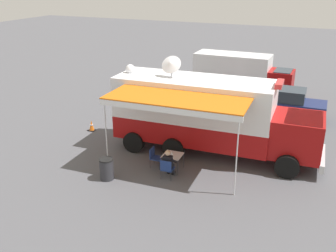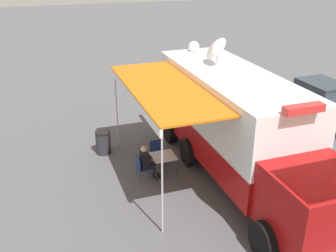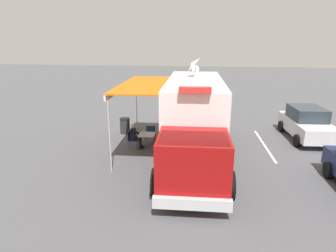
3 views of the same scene
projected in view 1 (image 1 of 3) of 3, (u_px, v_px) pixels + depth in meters
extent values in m
plane|color=#515156|center=(193.00, 149.00, 18.64)|extent=(100.00, 100.00, 0.00)
cube|color=silver|center=(193.00, 121.00, 22.22)|extent=(0.34, 4.80, 0.01)
cube|color=#9E0F0F|center=(193.00, 127.00, 18.22)|extent=(2.83, 7.31, 1.10)
cube|color=white|center=(194.00, 99.00, 17.71)|extent=(2.83, 7.31, 1.70)
cube|color=white|center=(193.00, 116.00, 18.02)|extent=(2.85, 7.33, 0.10)
cube|color=#9E0F0F|center=(297.00, 135.00, 16.56)|extent=(2.39, 2.20, 1.70)
cube|color=#28333D|center=(303.00, 125.00, 16.31)|extent=(2.22, 1.57, 0.70)
cube|color=silver|center=(322.00, 158.00, 16.51)|extent=(2.38, 0.31, 0.36)
cylinder|color=black|center=(292.00, 144.00, 18.06)|extent=(0.35, 1.01, 1.00)
cylinder|color=black|center=(287.00, 167.00, 15.88)|extent=(0.35, 1.01, 1.00)
cylinder|color=black|center=(190.00, 129.00, 19.73)|extent=(0.35, 1.01, 1.00)
cylinder|color=black|center=(173.00, 148.00, 17.56)|extent=(0.35, 1.01, 1.00)
cylinder|color=black|center=(154.00, 124.00, 20.39)|extent=(0.35, 1.01, 1.00)
cylinder|color=black|center=(134.00, 142.00, 18.22)|extent=(0.35, 1.01, 1.00)
cube|color=white|center=(194.00, 80.00, 17.38)|extent=(2.83, 7.31, 0.10)
cube|color=red|center=(279.00, 84.00, 16.08)|extent=(1.11, 0.33, 0.20)
cylinder|color=silver|center=(172.00, 72.00, 17.64)|extent=(0.10, 0.10, 0.45)
cone|color=silver|center=(171.00, 64.00, 17.37)|extent=(0.76, 0.93, 0.81)
sphere|color=white|center=(130.00, 69.00, 18.37)|extent=(0.44, 0.44, 0.44)
cube|color=orange|center=(177.00, 99.00, 15.41)|extent=(2.46, 5.86, 0.06)
cube|color=white|center=(167.00, 110.00, 14.55)|extent=(0.35, 5.76, 0.24)
cylinder|color=silver|center=(237.00, 156.00, 14.23)|extent=(0.05, 0.05, 3.25)
cylinder|color=silver|center=(106.00, 136.00, 16.05)|extent=(0.05, 0.05, 3.25)
cube|color=silver|center=(173.00, 155.00, 16.42)|extent=(0.84, 0.84, 0.03)
cylinder|color=#333338|center=(183.00, 161.00, 16.75)|extent=(0.03, 0.03, 0.70)
cylinder|color=#333338|center=(178.00, 168.00, 16.11)|extent=(0.03, 0.03, 0.70)
cylinder|color=#333338|center=(168.00, 158.00, 17.00)|extent=(0.03, 0.03, 0.70)
cylinder|color=#333338|center=(161.00, 165.00, 16.35)|extent=(0.03, 0.03, 0.70)
cylinder|color=silver|center=(172.00, 154.00, 16.22)|extent=(0.07, 0.07, 0.20)
cylinder|color=white|center=(172.00, 152.00, 16.18)|extent=(0.04, 0.04, 0.02)
cube|color=navy|center=(168.00, 169.00, 15.90)|extent=(0.50, 0.50, 0.04)
cube|color=navy|center=(166.00, 166.00, 15.62)|extent=(0.06, 0.48, 0.44)
cylinder|color=#333338|center=(165.00, 170.00, 16.24)|extent=(0.02, 0.02, 0.42)
cylinder|color=#333338|center=(175.00, 172.00, 16.09)|extent=(0.02, 0.02, 0.42)
cylinder|color=#333338|center=(161.00, 175.00, 15.86)|extent=(0.02, 0.02, 0.42)
cylinder|color=#333338|center=(171.00, 177.00, 15.71)|extent=(0.02, 0.02, 0.42)
cube|color=navy|center=(157.00, 158.00, 16.81)|extent=(0.50, 0.50, 0.04)
cube|color=navy|center=(152.00, 153.00, 16.80)|extent=(0.48, 0.06, 0.44)
cylinder|color=#333338|center=(163.00, 161.00, 17.01)|extent=(0.02, 0.02, 0.42)
cylinder|color=#333338|center=(160.00, 165.00, 16.62)|extent=(0.02, 0.02, 0.42)
cylinder|color=#333338|center=(154.00, 160.00, 17.15)|extent=(0.02, 0.02, 0.42)
cylinder|color=#333338|center=(150.00, 164.00, 16.77)|extent=(0.02, 0.02, 0.42)
cube|color=black|center=(168.00, 162.00, 15.79)|extent=(0.26, 0.37, 0.56)
sphere|color=tan|center=(168.00, 153.00, 15.63)|extent=(0.22, 0.22, 0.22)
cylinder|color=black|center=(164.00, 159.00, 15.95)|extent=(0.43, 0.11, 0.34)
cylinder|color=black|center=(174.00, 161.00, 15.80)|extent=(0.43, 0.11, 0.34)
cylinder|color=black|center=(167.00, 166.00, 16.08)|extent=(0.39, 0.15, 0.13)
cylinder|color=black|center=(169.00, 169.00, 16.32)|extent=(0.11, 0.11, 0.42)
cube|color=black|center=(169.00, 172.00, 16.44)|extent=(0.24, 0.11, 0.07)
cylinder|color=black|center=(172.00, 167.00, 16.01)|extent=(0.39, 0.15, 0.13)
cylinder|color=black|center=(173.00, 170.00, 16.25)|extent=(0.11, 0.11, 0.42)
cube|color=black|center=(174.00, 173.00, 16.37)|extent=(0.24, 0.11, 0.07)
cylinder|color=#2D2D33|center=(107.00, 170.00, 15.81)|extent=(0.56, 0.56, 0.85)
cylinder|color=black|center=(106.00, 160.00, 15.65)|extent=(0.57, 0.57, 0.06)
cube|color=black|center=(92.00, 130.00, 20.91)|extent=(0.36, 0.36, 0.03)
cone|color=orange|center=(92.00, 125.00, 20.80)|extent=(0.26, 0.26, 0.55)
cylinder|color=white|center=(92.00, 125.00, 20.79)|extent=(0.17, 0.17, 0.06)
cube|color=white|center=(232.00, 69.00, 27.37)|extent=(2.11, 5.20, 2.20)
cube|color=#9E0F0F|center=(232.00, 81.00, 27.68)|extent=(2.13, 5.22, 0.50)
cube|color=#9E0F0F|center=(281.00, 81.00, 26.27)|extent=(1.89, 1.60, 1.40)
cube|color=#28333D|center=(283.00, 75.00, 26.07)|extent=(1.68, 1.10, 0.60)
cylinder|color=black|center=(276.00, 86.00, 27.57)|extent=(0.26, 0.84, 0.84)
cylinder|color=black|center=(271.00, 94.00, 25.78)|extent=(0.26, 0.84, 0.84)
cylinder|color=black|center=(216.00, 80.00, 29.23)|extent=(0.26, 0.84, 0.84)
cylinder|color=black|center=(208.00, 87.00, 27.44)|extent=(0.26, 0.84, 0.84)
cube|color=navy|center=(288.00, 107.00, 22.48)|extent=(1.88, 4.23, 0.76)
cube|color=#28333D|center=(286.00, 94.00, 22.27)|extent=(1.64, 2.13, 0.68)
cylinder|color=black|center=(311.00, 111.00, 22.93)|extent=(0.23, 0.64, 0.64)
cylinder|color=black|center=(309.00, 121.00, 21.38)|extent=(0.23, 0.64, 0.64)
cylinder|color=black|center=(267.00, 106.00, 23.86)|extent=(0.23, 0.64, 0.64)
cylinder|color=black|center=(262.00, 115.00, 22.32)|extent=(0.23, 0.64, 0.64)
cube|color=silver|center=(187.00, 96.00, 24.51)|extent=(2.11, 4.32, 0.76)
cube|color=#28333D|center=(185.00, 84.00, 24.30)|extent=(1.75, 2.22, 0.68)
cylinder|color=black|center=(210.00, 99.00, 25.04)|extent=(0.27, 0.65, 0.64)
cylinder|color=black|center=(203.00, 108.00, 23.46)|extent=(0.27, 0.65, 0.64)
cylinder|color=black|center=(172.00, 96.00, 25.85)|extent=(0.27, 0.65, 0.64)
cylinder|color=black|center=(163.00, 103.00, 24.26)|extent=(0.27, 0.65, 0.64)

